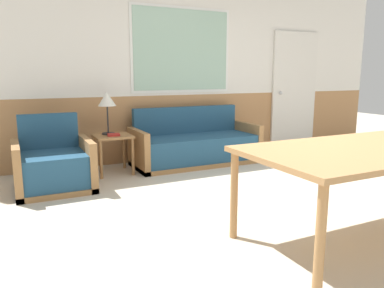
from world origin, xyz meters
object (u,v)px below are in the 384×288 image
Objects in this scene: couch at (195,146)px; table_lamp at (107,101)px; armchair at (54,167)px; side_table at (113,142)px; dining_table at (377,153)px.

couch is 3.31× the size of table_lamp.
armchair reaches higher than side_table.
dining_table is at bearing -64.03° from side_table.
side_table is at bearing 14.83° from armchair.
armchair is 0.88m from side_table.
table_lamp reaches higher than couch.
table_lamp reaches higher than armchair.
couch is at bearing 0.98° from side_table.
side_table is 3.16m from dining_table.
armchair reaches higher than dining_table.
armchair is 3.28m from dining_table.
couch is 0.85× the size of dining_table.
table_lamp is 3.24m from dining_table.
couch reaches higher than side_table.
couch is 1.43m from table_lamp.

